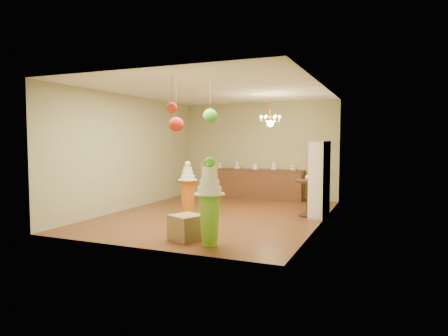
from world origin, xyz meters
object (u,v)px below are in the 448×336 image
at_px(sideboard, 255,183).
at_px(pedestal_green, 210,208).
at_px(pedestal_orange, 188,195).
at_px(round_table, 309,193).

bearing_deg(sideboard, pedestal_green, -79.63).
height_order(pedestal_orange, sideboard, pedestal_orange).
bearing_deg(pedestal_orange, round_table, 32.71).
bearing_deg(pedestal_green, pedestal_orange, 127.66).
distance_m(pedestal_orange, round_table, 2.89).
distance_m(sideboard, round_table, 3.11).
xyz_separation_m(pedestal_green, sideboard, (-1.03, 5.60, -0.18)).
xyz_separation_m(pedestal_orange, round_table, (2.43, 1.56, -0.01)).
bearing_deg(round_table, sideboard, 132.56).
relative_size(sideboard, round_table, 3.50).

